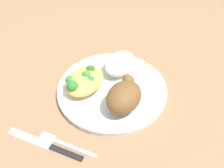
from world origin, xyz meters
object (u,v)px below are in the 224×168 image
at_px(plate, 112,89).
at_px(mac_cheese_with_broccoli, 84,81).
at_px(rice_pile, 120,63).
at_px(fork, 64,144).
at_px(knife, 51,146).
at_px(roasted_chicken, 124,96).

height_order(plate, mac_cheese_with_broccoli, mac_cheese_with_broccoli).
distance_m(rice_pile, fork, 0.27).
relative_size(rice_pile, knife, 0.55).
xyz_separation_m(plate, knife, (-0.21, 0.03, -0.01)).
bearing_deg(fork, plate, -2.42).
bearing_deg(roasted_chicken, fork, 157.05).
relative_size(roasted_chicken, rice_pile, 1.05).
bearing_deg(roasted_chicken, mac_cheese_with_broccoli, 87.92).
height_order(mac_cheese_with_broccoli, fork, mac_cheese_with_broccoli).
relative_size(roasted_chicken, knife, 0.58).
bearing_deg(fork, rice_pile, 1.77).
relative_size(mac_cheese_with_broccoli, knife, 0.61).
xyz_separation_m(mac_cheese_with_broccoli, knife, (-0.18, -0.03, -0.04)).
bearing_deg(plate, knife, 172.16).
bearing_deg(knife, fork, -46.51).
distance_m(roasted_chicken, knife, 0.20).
height_order(plate, fork, plate).
bearing_deg(mac_cheese_with_broccoli, knife, -169.19).
xyz_separation_m(roasted_chicken, mac_cheese_with_broccoli, (0.00, 0.12, -0.01)).
bearing_deg(rice_pile, roasted_chicken, -146.18).
xyz_separation_m(roasted_chicken, knife, (-0.17, 0.09, -0.05)).
bearing_deg(plate, roasted_chicken, -125.02).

